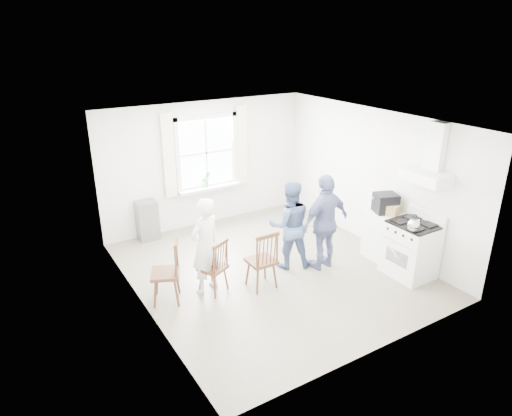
{
  "coord_description": "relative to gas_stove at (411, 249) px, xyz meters",
  "views": [
    {
      "loc": [
        -3.89,
        -5.84,
        3.94
      ],
      "look_at": [
        -0.19,
        0.2,
        1.13
      ],
      "focal_mm": 32.0,
      "sensor_mm": 36.0,
      "label": 1
    }
  ],
  "objects": [
    {
      "name": "low_cabinet",
      "position": [
        0.07,
        0.7,
        -0.03
      ],
      "size": [
        0.5,
        0.55,
        0.9
      ],
      "primitive_type": "cube",
      "color": "white",
      "rests_on": "ground"
    },
    {
      "name": "room_shell",
      "position": [
        -1.91,
        1.35,
        0.82
      ],
      "size": [
        4.62,
        5.12,
        2.64
      ],
      "color": "gray",
      "rests_on": "ground"
    },
    {
      "name": "potted_plant",
      "position": [
        -1.98,
        3.71,
        0.53
      ],
      "size": [
        0.23,
        0.23,
        0.34
      ],
      "primitive_type": "imported",
      "rotation": [
        0.0,
        0.0,
        -0.27
      ],
      "color": "#306C30",
      "rests_on": "window_assembly"
    },
    {
      "name": "windsor_chair_c",
      "position": [
        -3.71,
        1.34,
        0.15
      ],
      "size": [
        0.57,
        0.58,
        1.04
      ],
      "color": "#452616",
      "rests_on": "ground"
    },
    {
      "name": "person_mid",
      "position": [
        -1.56,
        1.33,
        0.3
      ],
      "size": [
        1.0,
        1.0,
        1.57
      ],
      "primitive_type": "imported",
      "rotation": [
        0.0,
        0.0,
        2.75
      ],
      "color": "#485C85",
      "rests_on": "ground"
    },
    {
      "name": "window_assembly",
      "position": [
        -1.91,
        3.8,
        0.98
      ],
      "size": [
        1.88,
        0.24,
        1.7
      ],
      "color": "white",
      "rests_on": "room_shell"
    },
    {
      "name": "stereo_stack",
      "position": [
        0.05,
        0.7,
        0.59
      ],
      "size": [
        0.48,
        0.45,
        0.34
      ],
      "color": "black",
      "rests_on": "low_cabinet"
    },
    {
      "name": "gas_stove",
      "position": [
        0.0,
        0.0,
        0.0
      ],
      "size": [
        0.68,
        0.76,
        1.12
      ],
      "color": "white",
      "rests_on": "ground"
    },
    {
      "name": "windsor_chair_b",
      "position": [
        -2.35,
        0.88,
        0.13
      ],
      "size": [
        0.43,
        0.42,
        1.01
      ],
      "color": "#452616",
      "rests_on": "ground"
    },
    {
      "name": "range_hood",
      "position": [
        0.16,
        -0.0,
        1.42
      ],
      "size": [
        0.45,
        0.76,
        0.94
      ],
      "color": "white",
      "rests_on": "room_shell"
    },
    {
      "name": "person_left",
      "position": [
        -3.15,
        1.35,
        0.3
      ],
      "size": [
        0.73,
        0.73,
        1.57
      ],
      "primitive_type": "imported",
      "rotation": [
        0.0,
        0.0,
        3.48
      ],
      "color": "white",
      "rests_on": "ground"
    },
    {
      "name": "person_right",
      "position": [
        -1.06,
        0.98,
        0.37
      ],
      "size": [
        1.08,
        1.08,
        1.7
      ],
      "primitive_type": "imported",
      "rotation": [
        0.0,
        0.0,
        3.23
      ],
      "color": "navy",
      "rests_on": "ground"
    },
    {
      "name": "kettle",
      "position": [
        -0.24,
        -0.17,
        0.56
      ],
      "size": [
        0.19,
        0.19,
        0.28
      ],
      "color": "silver",
      "rests_on": "gas_stove"
    },
    {
      "name": "cardboard_box",
      "position": [
        0.08,
        0.54,
        0.51
      ],
      "size": [
        0.33,
        0.28,
        0.18
      ],
      "primitive_type": "cube",
      "rotation": [
        0.0,
        0.0,
        0.34
      ],
      "color": "#9F814D",
      "rests_on": "low_cabinet"
    },
    {
      "name": "windsor_chair_a",
      "position": [
        -3.03,
        1.17,
        0.08
      ],
      "size": [
        0.51,
        0.51,
        0.92
      ],
      "color": "#452616",
      "rests_on": "ground"
    },
    {
      "name": "shelf_unit",
      "position": [
        -3.31,
        3.68,
        -0.08
      ],
      "size": [
        0.4,
        0.3,
        0.8
      ],
      "primitive_type": "cube",
      "color": "slate",
      "rests_on": "ground"
    }
  ]
}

